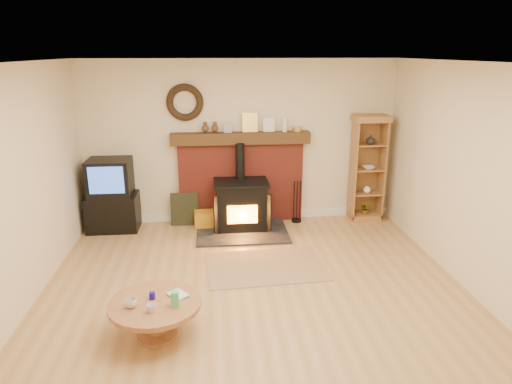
{
  "coord_description": "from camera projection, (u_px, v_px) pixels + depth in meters",
  "views": [
    {
      "loc": [
        -0.45,
        -4.47,
        2.71
      ],
      "look_at": [
        0.08,
        1.0,
        1.0
      ],
      "focal_mm": 32.0,
      "sensor_mm": 36.0,
      "label": 1
    }
  ],
  "objects": [
    {
      "name": "ground",
      "position": [
        257.0,
        304.0,
        5.09
      ],
      "size": [
        5.5,
        5.5,
        0.0
      ],
      "primitive_type": "plane",
      "color": "#A87C46",
      "rests_on": "ground"
    },
    {
      "name": "room_shell",
      "position": [
        255.0,
        152.0,
        4.67
      ],
      "size": [
        5.02,
        5.52,
        2.61
      ],
      "color": "beige",
      "rests_on": "ground"
    },
    {
      "name": "chimney_breast",
      "position": [
        241.0,
        174.0,
        7.39
      ],
      "size": [
        2.2,
        0.22,
        1.78
      ],
      "color": "maroon",
      "rests_on": "ground"
    },
    {
      "name": "wood_stove",
      "position": [
        241.0,
        206.0,
        7.14
      ],
      "size": [
        1.4,
        1.0,
        1.34
      ],
      "color": "black",
      "rests_on": "ground"
    },
    {
      "name": "area_rug",
      "position": [
        265.0,
        266.0,
        5.98
      ],
      "size": [
        1.58,
        1.14,
        0.01
      ],
      "primitive_type": "cube",
      "rotation": [
        0.0,
        0.0,
        0.06
      ],
      "color": "brown",
      "rests_on": "ground"
    },
    {
      "name": "tv_unit",
      "position": [
        112.0,
        196.0,
        7.09
      ],
      "size": [
        0.78,
        0.56,
        1.13
      ],
      "color": "black",
      "rests_on": "ground"
    },
    {
      "name": "curio_cabinet",
      "position": [
        367.0,
        168.0,
        7.45
      ],
      "size": [
        0.56,
        0.4,
        1.74
      ],
      "color": "brown",
      "rests_on": "ground"
    },
    {
      "name": "firelog_box",
      "position": [
        208.0,
        219.0,
        7.28
      ],
      "size": [
        0.43,
        0.28,
        0.27
      ],
      "primitive_type": "cube",
      "rotation": [
        0.0,
        0.0,
        0.04
      ],
      "color": "yellow",
      "rests_on": "ground"
    },
    {
      "name": "leaning_painting",
      "position": [
        185.0,
        209.0,
        7.35
      ],
      "size": [
        0.44,
        0.12,
        0.53
      ],
      "primitive_type": "cube",
      "rotation": [
        -0.17,
        0.0,
        0.0
      ],
      "color": "black",
      "rests_on": "ground"
    },
    {
      "name": "fire_tools",
      "position": [
        297.0,
        214.0,
        7.51
      ],
      "size": [
        0.16,
        0.16,
        0.7
      ],
      "color": "black",
      "rests_on": "ground"
    },
    {
      "name": "coffee_table",
      "position": [
        155.0,
        308.0,
        4.43
      ],
      "size": [
        0.9,
        0.9,
        0.55
      ],
      "color": "brown",
      "rests_on": "ground"
    }
  ]
}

